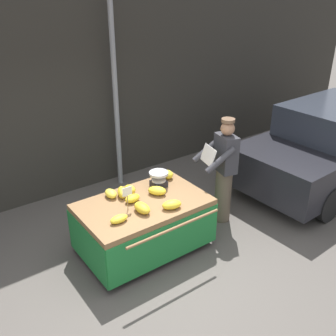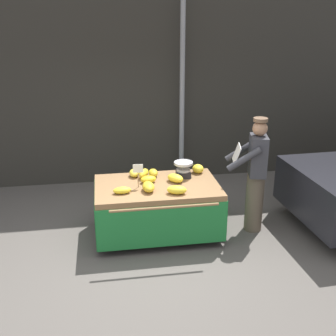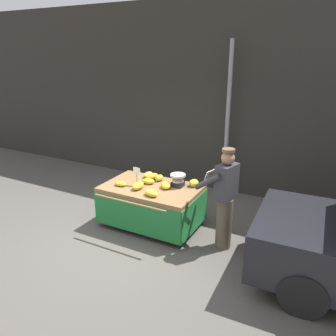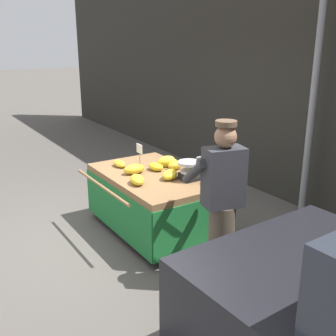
% 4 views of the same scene
% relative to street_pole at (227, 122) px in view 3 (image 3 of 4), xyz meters
% --- Properties ---
extents(ground_plane, '(60.00, 60.00, 0.00)m').
position_rel_street_pole_xyz_m(ground_plane, '(-0.99, -2.72, -1.68)').
color(ground_plane, '#514C47').
extents(back_wall, '(16.00, 0.24, 4.22)m').
position_rel_street_pole_xyz_m(back_wall, '(-0.99, 0.37, 0.43)').
color(back_wall, '#2D2B26').
rests_on(back_wall, ground).
extents(street_pole, '(0.09, 0.09, 3.36)m').
position_rel_street_pole_xyz_m(street_pole, '(0.00, 0.00, 0.00)').
color(street_pole, gray).
rests_on(street_pole, ground).
extents(banana_cart, '(1.77, 1.30, 0.78)m').
position_rel_street_pole_xyz_m(banana_cart, '(-0.74, -1.99, -1.10)').
color(banana_cart, olive).
rests_on(banana_cart, ground).
extents(weighing_scale, '(0.28, 0.28, 0.24)m').
position_rel_street_pole_xyz_m(weighing_scale, '(-0.32, -1.75, -0.78)').
color(weighing_scale, black).
rests_on(weighing_scale, banana_cart).
extents(price_sign, '(0.14, 0.01, 0.34)m').
position_rel_street_pole_xyz_m(price_sign, '(-1.01, -2.05, -0.65)').
color(price_sign, '#997A51').
rests_on(price_sign, banana_cart).
extents(banana_bunch_0, '(0.25, 0.14, 0.09)m').
position_rel_street_pole_xyz_m(banana_bunch_0, '(-1.25, -2.22, -0.85)').
color(banana_bunch_0, yellow).
rests_on(banana_bunch_0, banana_cart).
extents(banana_bunch_1, '(0.22, 0.30, 0.13)m').
position_rel_street_pole_xyz_m(banana_bunch_1, '(-0.90, -1.69, -0.83)').
color(banana_bunch_1, gold).
rests_on(banana_bunch_1, banana_cart).
extents(banana_bunch_2, '(0.30, 0.23, 0.11)m').
position_rel_street_pole_xyz_m(banana_bunch_2, '(-0.53, -2.35, -0.84)').
color(banana_bunch_2, yellow).
rests_on(banana_bunch_2, banana_cart).
extents(banana_bunch_3, '(0.18, 0.21, 0.13)m').
position_rel_street_pole_xyz_m(banana_bunch_3, '(-0.06, -1.61, -0.83)').
color(banana_bunch_3, yellow).
rests_on(banana_bunch_3, banana_cart).
extents(banana_bunch_4, '(0.14, 0.21, 0.11)m').
position_rel_street_pole_xyz_m(banana_bunch_4, '(-0.75, -1.66, -0.84)').
color(banana_bunch_4, gold).
rests_on(banana_bunch_4, banana_cart).
extents(banana_bunch_5, '(0.16, 0.24, 0.11)m').
position_rel_street_pole_xyz_m(banana_bunch_5, '(-1.03, -1.61, -0.84)').
color(banana_bunch_5, yellow).
rests_on(banana_bunch_5, banana_cart).
extents(banana_bunch_6, '(0.25, 0.19, 0.10)m').
position_rel_street_pole_xyz_m(banana_bunch_6, '(-0.86, -1.90, -0.85)').
color(banana_bunch_6, gold).
rests_on(banana_bunch_6, banana_cart).
extents(banana_bunch_7, '(0.17, 0.29, 0.12)m').
position_rel_street_pole_xyz_m(banana_bunch_7, '(-0.89, -2.20, -0.84)').
color(banana_bunch_7, gold).
rests_on(banana_bunch_7, banana_cart).
extents(banana_bunch_8, '(0.29, 0.31, 0.12)m').
position_rel_street_pole_xyz_m(banana_bunch_8, '(-0.47, -1.93, -0.84)').
color(banana_bunch_8, yellow).
rests_on(banana_bunch_8, banana_cart).
extents(vendor_person, '(0.66, 0.61, 1.71)m').
position_rel_street_pole_xyz_m(vendor_person, '(0.68, -2.07, -0.81)').
color(vendor_person, brown).
rests_on(vendor_person, ground).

